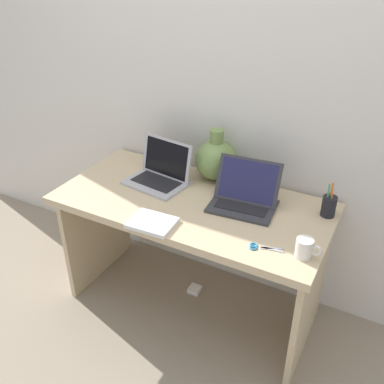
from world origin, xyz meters
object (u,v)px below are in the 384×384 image
object	(u,v)px
pen_cup	(329,206)
green_vase	(216,159)
notebook_stack	(152,223)
laptop_left	(161,172)
laptop_right	(245,194)
scissors	(260,247)
coffee_mug	(305,248)
power_brick	(195,289)

from	to	relation	value
pen_cup	green_vase	bearing A→B (deg)	172.04
green_vase	pen_cup	xyz separation A→B (m)	(0.63, -0.09, -0.06)
green_vase	notebook_stack	bearing A→B (deg)	-96.41
laptop_left	pen_cup	size ratio (longest dim) A/B	2.04
laptop_left	green_vase	world-z (taller)	green_vase
laptop_right	scissors	size ratio (longest dim) A/B	2.28
coffee_mug	power_brick	world-z (taller)	coffee_mug
laptop_left	laptop_right	bearing A→B (deg)	-1.22
scissors	power_brick	bearing A→B (deg)	147.62
laptop_right	power_brick	distance (m)	0.80
notebook_stack	power_brick	world-z (taller)	notebook_stack
laptop_left	scissors	bearing A→B (deg)	-23.97
notebook_stack	power_brick	distance (m)	0.79
green_vase	scissors	size ratio (longest dim) A/B	1.92
laptop_right	notebook_stack	size ratio (longest dim) A/B	1.62
laptop_left	power_brick	world-z (taller)	laptop_left
scissors	power_brick	world-z (taller)	scissors
laptop_left	coffee_mug	world-z (taller)	laptop_left
laptop_right	notebook_stack	world-z (taller)	laptop_right
pen_cup	power_brick	distance (m)	1.00
green_vase	scissors	distance (m)	0.66
power_brick	pen_cup	bearing A→B (deg)	7.79
laptop_right	pen_cup	world-z (taller)	laptop_right
green_vase	pen_cup	size ratio (longest dim) A/B	1.67
laptop_left	pen_cup	bearing A→B (deg)	5.58
laptop_left	scissors	xyz separation A→B (m)	(0.68, -0.30, -0.06)
pen_cup	laptop_left	bearing A→B (deg)	-174.42
notebook_stack	laptop_right	bearing A→B (deg)	49.67
laptop_right	pen_cup	distance (m)	0.40
laptop_left	coffee_mug	bearing A→B (deg)	-17.57
laptop_right	scissors	world-z (taller)	laptop_right
laptop_right	green_vase	xyz separation A→B (m)	(-0.25, 0.18, 0.06)
coffee_mug	scissors	world-z (taller)	coffee_mug
coffee_mug	green_vase	bearing A→B (deg)	144.11
green_vase	pen_cup	world-z (taller)	green_vase
laptop_left	laptop_right	size ratio (longest dim) A/B	1.03
notebook_stack	green_vase	bearing A→B (deg)	83.59
laptop_right	coffee_mug	bearing A→B (deg)	-35.28
notebook_stack	power_brick	size ratio (longest dim) A/B	2.96
pen_cup	scissors	distance (m)	0.44
green_vase	notebook_stack	world-z (taller)	green_vase
laptop_right	laptop_left	bearing A→B (deg)	178.78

